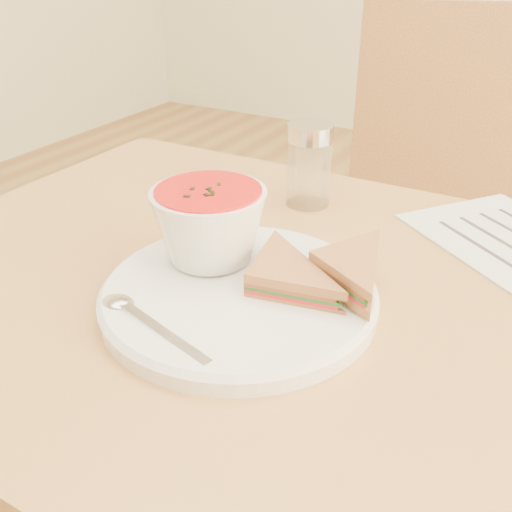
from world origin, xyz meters
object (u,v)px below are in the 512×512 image
Objects in this scene: chair_far at (434,257)px; condiment_shaker at (309,165)px; dining_table at (282,505)px; soup_bowl at (210,228)px; plate at (239,296)px.

chair_far is 0.54m from condiment_shaker.
chair_far reaches higher than dining_table.
soup_bowl is (-0.13, -0.65, 0.32)m from chair_far.
plate is (-0.03, -0.06, 0.38)m from dining_table.
condiment_shaker is at bearing 109.84° from dining_table.
chair_far is 0.74m from plate.
condiment_shaker is at bearing 60.56° from chair_far.
plate is 0.28m from condiment_shaker.
chair_far is at bearing 83.69° from plate.
plate is at bearing 70.74° from chair_far.
dining_table is 0.64m from chair_far.
soup_bowl reaches higher than plate.
chair_far is 7.66× the size of soup_bowl.
soup_bowl is 1.08× the size of condiment_shaker.
chair_far is (0.04, 0.63, 0.12)m from dining_table.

